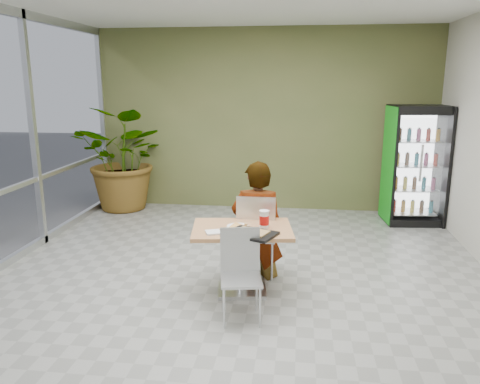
# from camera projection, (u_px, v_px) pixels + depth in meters

# --- Properties ---
(ground) EXTENTS (7.00, 7.00, 0.00)m
(ground) POSITION_uv_depth(u_px,v_px,m) (238.00, 288.00, 5.31)
(ground) COLOR gray
(ground) RESTS_ON ground
(room_envelope) EXTENTS (6.00, 7.00, 3.20)m
(room_envelope) POSITION_uv_depth(u_px,v_px,m) (238.00, 148.00, 4.93)
(room_envelope) COLOR beige
(room_envelope) RESTS_ON ground
(dining_table) EXTENTS (1.16, 0.89, 0.75)m
(dining_table) POSITION_uv_depth(u_px,v_px,m) (242.00, 246.00, 5.09)
(dining_table) COLOR tan
(dining_table) RESTS_ON ground
(chair_far) EXTENTS (0.45, 0.46, 1.01)m
(chair_far) POSITION_uv_depth(u_px,v_px,m) (257.00, 230.00, 5.48)
(chair_far) COLOR #BABCBF
(chair_far) RESTS_ON ground
(chair_near) EXTENTS (0.46, 0.46, 0.89)m
(chair_near) POSITION_uv_depth(u_px,v_px,m) (240.00, 266.00, 4.58)
(chair_near) COLOR #BABCBF
(chair_near) RESTS_ON ground
(seated_woman) EXTENTS (0.63, 0.41, 1.70)m
(seated_woman) POSITION_uv_depth(u_px,v_px,m) (257.00, 232.00, 5.54)
(seated_woman) COLOR black
(seated_woman) RESTS_ON ground
(pizza_plate) EXTENTS (0.32, 0.25, 0.03)m
(pizza_plate) POSITION_uv_depth(u_px,v_px,m) (238.00, 225.00, 5.06)
(pizza_plate) COLOR silver
(pizza_plate) RESTS_ON dining_table
(soda_cup) EXTENTS (0.11, 0.11, 0.19)m
(soda_cup) POSITION_uv_depth(u_px,v_px,m) (264.00, 219.00, 5.02)
(soda_cup) COLOR silver
(soda_cup) RESTS_ON dining_table
(napkin_stack) EXTENTS (0.20, 0.20, 0.02)m
(napkin_stack) POSITION_uv_depth(u_px,v_px,m) (213.00, 232.00, 4.85)
(napkin_stack) COLOR silver
(napkin_stack) RESTS_ON dining_table
(cafeteria_tray) EXTENTS (0.58, 0.51, 0.03)m
(cafeteria_tray) POSITION_uv_depth(u_px,v_px,m) (252.00, 234.00, 4.79)
(cafeteria_tray) COLOR black
(cafeteria_tray) RESTS_ON dining_table
(beverage_fridge) EXTENTS (0.94, 0.75, 1.92)m
(beverage_fridge) POSITION_uv_depth(u_px,v_px,m) (415.00, 165.00, 7.57)
(beverage_fridge) COLOR black
(beverage_fridge) RESTS_ON ground
(potted_plant) EXTENTS (2.00, 1.84, 1.86)m
(potted_plant) POSITION_uv_depth(u_px,v_px,m) (126.00, 158.00, 8.38)
(potted_plant) COLOR #296227
(potted_plant) RESTS_ON ground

